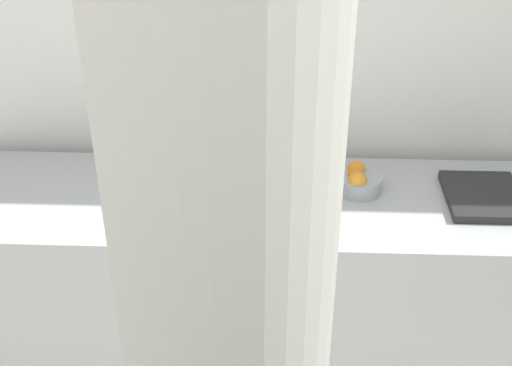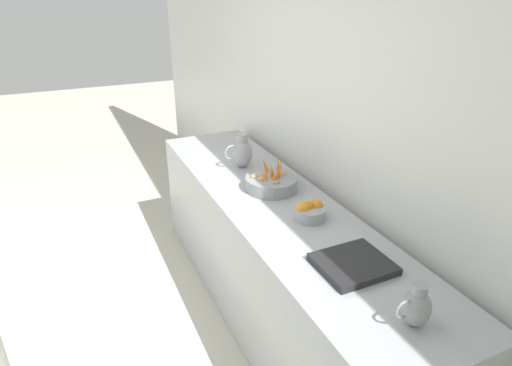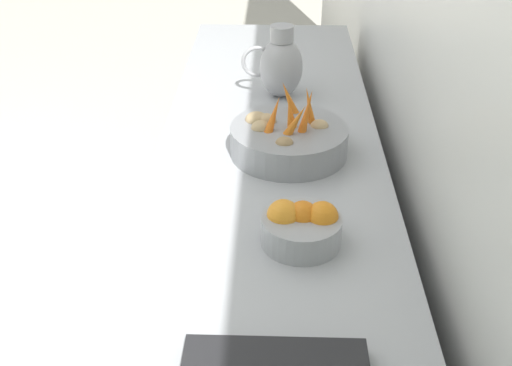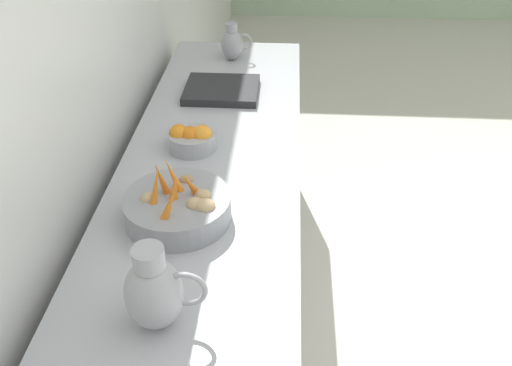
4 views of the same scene
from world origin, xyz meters
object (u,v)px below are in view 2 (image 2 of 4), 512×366
Objects in this scene: metal_pitcher_tall at (242,152)px; metal_pitcher_short at (416,307)px; orange_bowl at (310,211)px; vegetable_colander at (271,182)px.

metal_pitcher_tall reaches higher than metal_pitcher_short.
orange_bowl is 0.88m from metal_pitcher_tall.
metal_pitcher_short is (0.02, 1.79, -0.03)m from metal_pitcher_tall.
metal_pitcher_short is at bearing 85.69° from orange_bowl.
metal_pitcher_short is (0.07, 0.92, 0.04)m from orange_bowl.
vegetable_colander is 1.78× the size of metal_pitcher_short.
vegetable_colander is at bearing -91.81° from metal_pitcher_short.
vegetable_colander is 0.44m from metal_pitcher_tall.
vegetable_colander is 1.83× the size of orange_bowl.
metal_pitcher_tall reaches higher than vegetable_colander.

